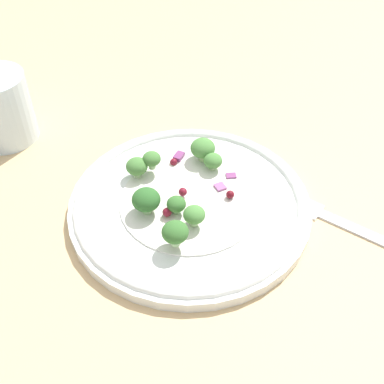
{
  "coord_description": "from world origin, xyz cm",
  "views": [
    {
      "loc": [
        34.37,
        8.07,
        38.55
      ],
      "look_at": [
        -1.98,
        0.25,
        2.7
      ],
      "focal_mm": 46.42,
      "sensor_mm": 36.0,
      "label": 1
    }
  ],
  "objects_px": {
    "plate": "(192,204)",
    "broccoli_floret_0": "(178,233)",
    "broccoli_floret_2": "(177,201)",
    "broccoli_floret_1": "(146,200)",
    "fork": "(361,231)"
  },
  "relations": [
    {
      "from": "plate",
      "to": "fork",
      "type": "relative_size",
      "value": 1.44
    },
    {
      "from": "broccoli_floret_0",
      "to": "broccoli_floret_1",
      "type": "height_order",
      "value": "broccoli_floret_0"
    },
    {
      "from": "broccoli_floret_0",
      "to": "fork",
      "type": "bearing_deg",
      "value": 111.41
    },
    {
      "from": "plate",
      "to": "fork",
      "type": "distance_m",
      "value": 0.18
    },
    {
      "from": "plate",
      "to": "broccoli_floret_0",
      "type": "bearing_deg",
      "value": -0.11
    },
    {
      "from": "plate",
      "to": "broccoli_floret_2",
      "type": "xyz_separation_m",
      "value": [
        0.02,
        -0.01,
        0.02
      ]
    },
    {
      "from": "broccoli_floret_1",
      "to": "broccoli_floret_2",
      "type": "relative_size",
      "value": 1.47
    },
    {
      "from": "plate",
      "to": "broccoli_floret_1",
      "type": "height_order",
      "value": "broccoli_floret_1"
    },
    {
      "from": "broccoli_floret_2",
      "to": "fork",
      "type": "distance_m",
      "value": 0.19
    },
    {
      "from": "broccoli_floret_0",
      "to": "broccoli_floret_1",
      "type": "relative_size",
      "value": 0.88
    },
    {
      "from": "broccoli_floret_0",
      "to": "broccoli_floret_2",
      "type": "xyz_separation_m",
      "value": [
        -0.05,
        -0.01,
        -0.01
      ]
    },
    {
      "from": "broccoli_floret_0",
      "to": "broccoli_floret_1",
      "type": "bearing_deg",
      "value": -132.81
    },
    {
      "from": "plate",
      "to": "broccoli_floret_2",
      "type": "distance_m",
      "value": 0.03
    },
    {
      "from": "broccoli_floret_0",
      "to": "broccoli_floret_2",
      "type": "relative_size",
      "value": 1.3
    },
    {
      "from": "plate",
      "to": "fork",
      "type": "xyz_separation_m",
      "value": [
        -0.01,
        0.18,
        -0.01
      ]
    }
  ]
}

